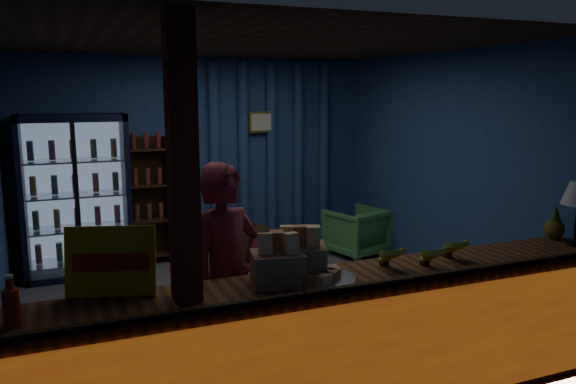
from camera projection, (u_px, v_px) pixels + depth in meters
name	position (u px, v px, depth m)	size (l,w,h in m)	color
ground	(254.00, 310.00, 5.61)	(4.60, 4.60, 0.00)	#515154
room_walls	(252.00, 154.00, 5.34)	(4.60, 4.60, 4.60)	navy
counter	(344.00, 344.00, 3.79)	(4.40, 0.57, 0.99)	brown
support_post	(185.00, 241.00, 3.26)	(0.16, 0.16, 2.60)	maroon
beverage_cooler	(76.00, 197.00, 6.62)	(1.20, 0.62, 1.90)	black
bottle_shelf	(148.00, 201.00, 7.09)	(0.50, 0.28, 1.60)	#3D2413
curtain_folds	(271.00, 155.00, 7.71)	(1.74, 0.14, 2.50)	navy
framed_picture	(262.00, 122.00, 7.53)	(0.36, 0.04, 0.28)	gold
shopkeeper	(227.00, 280.00, 3.98)	(0.61, 0.40, 1.68)	maroon
green_chair	(357.00, 232.00, 7.47)	(0.68, 0.69, 0.63)	#509D4E
side_table	(252.00, 247.00, 7.08)	(0.55, 0.43, 0.54)	#3D2413
yellow_sign	(111.00, 261.00, 3.33)	(0.53, 0.26, 0.42)	yellow
snack_box_left	(300.00, 259.00, 3.68)	(0.41, 0.37, 0.35)	#A2744E
snack_box_centre	(278.00, 266.00, 3.54)	(0.37, 0.32, 0.34)	#A2744E
pastry_tray	(316.00, 277.00, 3.61)	(0.52, 0.52, 0.08)	silver
banana_bunches	(423.00, 253.00, 3.96)	(0.78, 0.30, 0.17)	yellow
pineapple	(555.00, 225.00, 4.63)	(0.16, 0.16, 0.28)	olive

